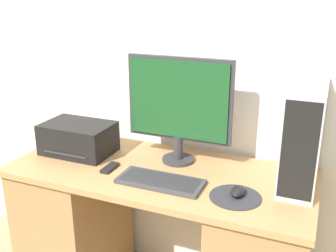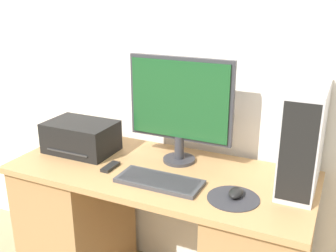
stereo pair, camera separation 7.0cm
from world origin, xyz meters
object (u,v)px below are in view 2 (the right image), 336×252
Objects in this scene: mouse at (236,193)px; remote_control at (110,167)px; keyboard at (159,181)px; computer_tower at (304,137)px; monitor at (180,104)px; printer at (81,137)px.

remote_control is (-0.63, 0.02, -0.01)m from mouse.
remote_control is at bearing 172.42° from keyboard.
keyboard is 0.65m from computer_tower.
monitor is at bearing 178.27° from computer_tower.
printer is at bearing -168.98° from monitor.
mouse is (0.34, 0.02, 0.01)m from keyboard.
printer is at bearing -175.62° from computer_tower.
keyboard is at bearing -7.58° from remote_control.
keyboard is at bearing -156.84° from computer_tower.
computer_tower is 1.26× the size of printer.
mouse is 0.21× the size of computer_tower.
computer_tower reaches higher than remote_control.
mouse reaches higher than remote_control.
keyboard is 3.39× the size of remote_control.
printer is (-0.53, -0.10, -0.22)m from monitor.
monitor is 0.45m from remote_control.
remote_control is at bearing -166.46° from computer_tower.
mouse is at bearing -8.83° from printer.
mouse is at bearing -33.70° from monitor.
computer_tower is (0.22, 0.22, 0.20)m from mouse.
printer reaches higher than mouse.
monitor is 5.63× the size of mouse.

